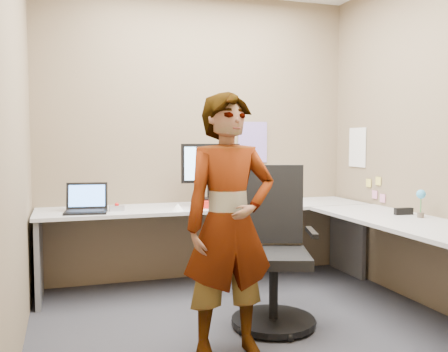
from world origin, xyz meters
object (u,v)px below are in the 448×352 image
object	(u,v)px
desk	(279,230)
person	(229,224)
office_chair	(273,261)
monitor	(211,167)

from	to	relation	value
desk	person	xyz separation A→B (m)	(-0.70, -0.84, 0.22)
desk	office_chair	bearing A→B (deg)	-118.47
office_chair	desk	bearing A→B (deg)	79.72
desk	person	distance (m)	1.12
monitor	person	distance (m)	1.42
desk	person	world-z (taller)	person
desk	monitor	distance (m)	0.84
monitor	person	size ratio (longest dim) A/B	0.32
monitor	office_chair	world-z (taller)	monitor
desk	office_chair	world-z (taller)	office_chair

